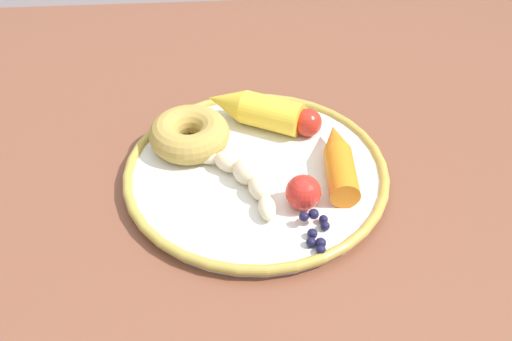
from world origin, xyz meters
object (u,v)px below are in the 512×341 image
Objects in this scene: carrot_yellow at (253,109)px; donut at (189,134)px; banana at (242,175)px; tomato_near at (308,122)px; dining_table at (282,216)px; carrot_orange at (339,159)px; blueberry_pile at (316,230)px; plate at (256,172)px; tomato_mid at (303,192)px.

carrot_yellow is 1.35× the size of donut.
banana is 0.13m from tomato_near.
dining_table is 9.35× the size of donut.
banana is 0.12m from carrot_orange.
tomato_near is (0.18, -0.01, 0.01)m from blueberry_pile.
tomato_near is (0.07, -0.07, 0.02)m from plate.
dining_table is 0.15m from banana.
carrot_yellow reaches higher than carrot_orange.
tomato_near is at bearing -45.09° from banana.
tomato_mid reaches higher than tomato_near.
carrot_orange reaches higher than dining_table.
dining_table is at bearing 137.58° from tomato_near.
carrot_yellow reaches higher than dining_table.
carrot_yellow reaches higher than blueberry_pile.
banana is (-0.05, 0.06, 0.13)m from dining_table.
tomato_near is (0.01, -0.15, -0.00)m from donut.
donut reaches higher than dining_table.
donut reaches higher than banana.
tomato_mid is (-0.16, -0.04, -0.00)m from carrot_yellow.
banana reaches higher than dining_table.
blueberry_pile reaches higher than dining_table.
blueberry_pile is (-0.14, -0.02, 0.12)m from dining_table.
carrot_orange is 1.32× the size of donut.
donut is 0.21m from blueberry_pile.
plate is 5.85× the size of blueberry_pile.
tomato_near reaches higher than banana.
carrot_yellow is at bearing 66.71° from tomato_near.
carrot_yellow is (0.10, 0.10, 0.00)m from carrot_orange.
dining_table is 25.80× the size of tomato_near.
tomato_mid reaches higher than carrot_orange.
donut reaches higher than plate.
donut and tomato_near have the same top height.
dining_table is 0.15m from carrot_orange.
banana is 3.19× the size of tomato_mid.
carrot_orange is 3.65× the size of tomato_near.
dining_table is at bearing -151.02° from carrot_yellow.
carrot_orange is (-0.01, -0.10, 0.02)m from plate.
blueberry_pile is at bearing -170.01° from tomato_mid.
carrot_yellow is 0.09m from donut.
dining_table is 2.94× the size of plate.
tomato_mid is (-0.04, -0.07, 0.01)m from banana.
blueberry_pile is 0.05m from tomato_mid.
carrot_yellow is at bearing -62.38° from donut.
carrot_yellow is (0.10, -0.00, 0.02)m from plate.
tomato_near is at bearing 20.21° from carrot_orange.
donut is 2.76× the size of tomato_near.
plate is (-0.03, 0.04, 0.11)m from dining_table.
carrot_yellow is (0.12, -0.02, 0.01)m from banana.
blueberry_pile is at bearing 175.18° from tomato_near.
banana is 0.10m from donut.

